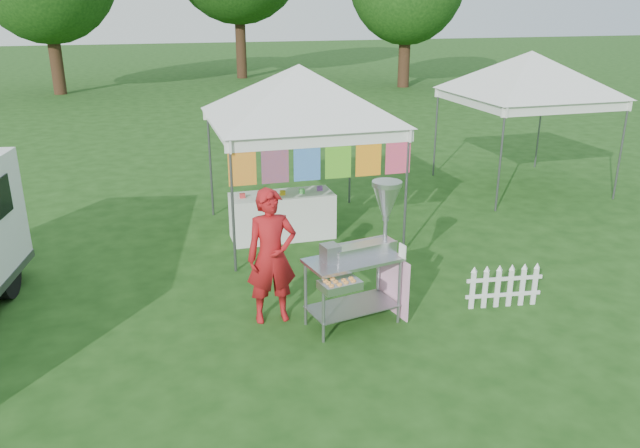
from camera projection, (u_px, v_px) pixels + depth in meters
name	position (u px, v px, depth m)	size (l,w,h in m)	color
ground	(367.00, 320.00, 8.27)	(120.00, 120.00, 0.00)	#1B4012
canopy_main	(299.00, 65.00, 10.43)	(4.24, 4.24, 3.45)	#59595E
canopy_right	(532.00, 51.00, 13.23)	(4.24, 4.24, 3.45)	#59595E
donut_cart	(367.00, 244.00, 7.90)	(1.36, 1.13, 1.86)	gray
vendor	(272.00, 256.00, 8.00)	(0.66, 0.43, 1.80)	#A51418
picket_fence	(504.00, 288.00, 8.54)	(1.07, 0.17, 0.56)	white
display_table	(282.00, 216.00, 11.05)	(1.80, 0.70, 0.81)	white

